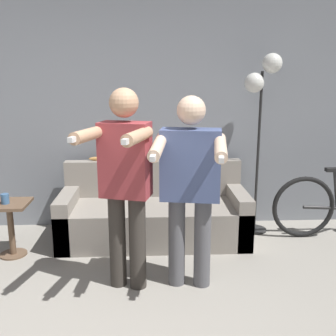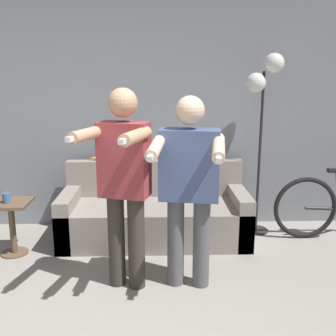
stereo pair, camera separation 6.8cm
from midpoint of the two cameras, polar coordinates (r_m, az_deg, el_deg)
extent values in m
cube|color=gray|center=(4.56, -6.22, 7.61)|extent=(10.00, 0.05, 2.60)
cube|color=gray|center=(4.28, -1.46, -7.83)|extent=(1.98, 0.80, 0.40)
cube|color=gray|center=(4.47, -1.51, -1.45)|extent=(1.98, 0.14, 0.41)
cube|color=gray|center=(4.35, -13.62, -6.89)|extent=(0.16, 0.80, 0.54)
cube|color=gray|center=(4.36, 10.68, -6.72)|extent=(0.16, 0.80, 0.54)
cylinder|color=#38332D|center=(3.37, -6.90, -10.38)|extent=(0.14, 0.14, 0.80)
cylinder|color=#38332D|center=(3.32, -4.02, -10.72)|extent=(0.14, 0.14, 0.80)
cube|color=#9E383D|center=(3.13, -5.75, 1.22)|extent=(0.43, 0.32, 0.60)
sphere|color=tan|center=(3.06, -5.95, 9.41)|extent=(0.23, 0.23, 0.23)
cylinder|color=tan|center=(2.93, -10.93, 4.84)|extent=(0.22, 0.51, 0.10)
cube|color=white|center=(2.70, -13.13, 4.16)|extent=(0.07, 0.13, 0.04)
cylinder|color=tan|center=(2.79, -3.99, 4.65)|extent=(0.22, 0.51, 0.10)
cube|color=white|center=(2.56, -5.70, 3.94)|extent=(0.07, 0.13, 0.04)
cylinder|color=#56565B|center=(3.36, 1.71, -10.65)|extent=(0.14, 0.14, 0.76)
cylinder|color=#56565B|center=(3.35, 5.44, -10.80)|extent=(0.14, 0.14, 0.76)
cube|color=#475684|center=(3.14, 3.74, 0.47)|extent=(0.51, 0.29, 0.57)
sphere|color=beige|center=(3.08, 3.87, 8.35)|extent=(0.23, 0.23, 0.23)
cylinder|color=beige|center=(2.88, -1.02, 3.19)|extent=(0.17, 0.51, 0.14)
cube|color=white|center=(2.65, -1.78, 1.67)|extent=(0.05, 0.13, 0.05)
cylinder|color=beige|center=(2.86, 8.04, 2.96)|extent=(0.17, 0.51, 0.14)
cube|color=white|center=(2.62, 8.08, 1.41)|extent=(0.05, 0.13, 0.05)
ellipsoid|color=tan|center=(4.43, -6.76, 2.05)|extent=(0.40, 0.11, 0.16)
sphere|color=tan|center=(4.41, -4.58, 2.75)|extent=(0.11, 0.11, 0.11)
ellipsoid|color=tan|center=(4.48, -9.39, 1.38)|extent=(0.22, 0.04, 0.04)
cone|color=tan|center=(4.38, -4.86, 3.25)|extent=(0.03, 0.03, 0.03)
cone|color=tan|center=(4.42, -4.83, 3.33)|extent=(0.03, 0.03, 0.03)
cylinder|color=black|center=(4.69, 12.99, -8.77)|extent=(0.28, 0.28, 0.02)
cylinder|color=black|center=(4.44, 13.58, 1.88)|extent=(0.03, 0.03, 1.79)
sphere|color=white|center=(4.39, 15.59, 14.44)|extent=(0.21, 0.21, 0.21)
sphere|color=white|center=(4.34, 13.10, 11.96)|extent=(0.21, 0.21, 0.21)
cylinder|color=brown|center=(4.31, -20.90, -11.42)|extent=(0.26, 0.26, 0.02)
cylinder|color=brown|center=(4.21, -21.19, -8.31)|extent=(0.06, 0.06, 0.52)
cube|color=brown|center=(4.13, -21.50, -4.77)|extent=(0.38, 0.38, 0.03)
cylinder|color=#3D6693|center=(4.09, -21.96, -4.04)|extent=(0.08, 0.08, 0.10)
torus|color=black|center=(4.54, 19.70, -5.48)|extent=(0.69, 0.05, 0.69)
cylinder|color=#282828|center=(4.61, 21.89, -5.48)|extent=(0.38, 0.04, 0.05)
camera|label=1|loc=(0.03, -89.46, 0.13)|focal=42.00mm
camera|label=2|loc=(0.03, 90.54, -0.13)|focal=42.00mm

